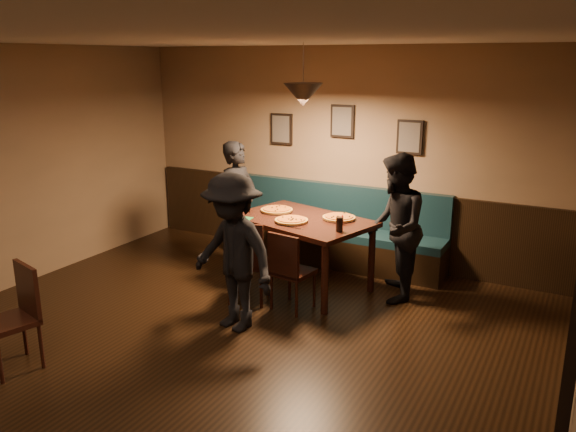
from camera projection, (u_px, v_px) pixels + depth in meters
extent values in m
plane|color=black|center=(180.00, 373.00, 5.00)|extent=(7.00, 7.00, 0.00)
plane|color=silver|center=(161.00, 35.00, 4.26)|extent=(7.00, 7.00, 0.00)
plane|color=#8C704F|center=(342.00, 155.00, 7.60)|extent=(6.00, 0.00, 6.00)
cube|color=black|center=(340.00, 221.00, 7.81)|extent=(5.88, 0.06, 1.00)
cube|color=black|center=(282.00, 129.00, 7.91)|extent=(0.32, 0.04, 0.42)
cube|color=black|center=(342.00, 121.00, 7.46)|extent=(0.32, 0.04, 0.42)
cube|color=black|center=(410.00, 137.00, 7.08)|extent=(0.32, 0.04, 0.42)
cone|color=black|center=(303.00, 95.00, 6.33)|extent=(0.44, 0.44, 0.25)
cube|color=black|center=(302.00, 252.00, 6.82)|extent=(1.77, 1.37, 0.84)
imported|color=black|center=(239.00, 206.00, 7.30)|extent=(0.43, 0.63, 1.65)
imported|color=black|center=(395.00, 228.00, 6.36)|extent=(0.84, 0.96, 1.66)
imported|color=black|center=(233.00, 253.00, 5.65)|extent=(1.14, 0.81, 1.59)
cylinder|color=orange|center=(277.00, 210.00, 6.99)|extent=(0.39, 0.39, 0.04)
cylinder|color=gold|center=(291.00, 220.00, 6.55)|extent=(0.40, 0.40, 0.04)
cylinder|color=gold|center=(339.00, 218.00, 6.66)|extent=(0.51, 0.51, 0.04)
cylinder|color=black|center=(339.00, 224.00, 6.18)|extent=(0.09, 0.09, 0.16)
cylinder|color=#9A050B|center=(342.00, 220.00, 6.43)|extent=(0.04, 0.04, 0.12)
cube|color=#1D6F29|center=(270.00, 208.00, 7.17)|extent=(0.17, 0.17, 0.01)
cube|color=#1C6C30|center=(246.00, 218.00, 6.69)|extent=(0.16, 0.16, 0.01)
cube|color=#BBBBC0|center=(289.00, 227.00, 6.35)|extent=(0.18, 0.03, 0.00)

